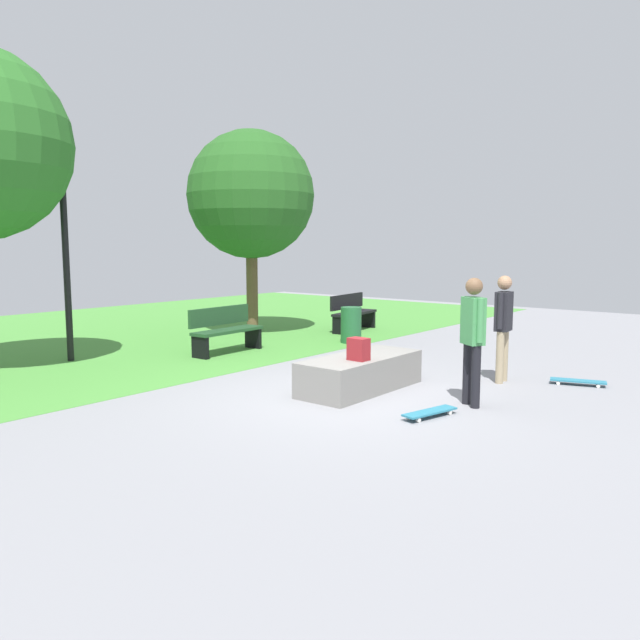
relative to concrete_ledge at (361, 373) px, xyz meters
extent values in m
plane|color=gray|center=(-0.46, -0.07, -0.25)|extent=(28.00, 28.00, 0.00)
cube|color=#478C38|center=(-0.46, 8.14, -0.25)|extent=(26.60, 11.58, 0.01)
cube|color=gray|center=(0.00, 0.00, 0.00)|extent=(2.09, 0.85, 0.51)
cube|color=maroon|center=(-0.28, -0.16, 0.41)|extent=(0.21, 0.29, 0.32)
cylinder|color=tan|center=(1.93, -1.40, 0.15)|extent=(0.12, 0.12, 0.81)
cylinder|color=tan|center=(1.71, -1.42, 0.15)|extent=(0.12, 0.12, 0.81)
cube|color=black|center=(1.82, -1.41, 0.86)|extent=(0.34, 0.23, 0.61)
cylinder|color=black|center=(1.99, -1.39, 0.88)|extent=(0.09, 0.09, 0.56)
cylinder|color=black|center=(1.65, -1.42, 0.88)|extent=(0.09, 0.09, 0.56)
sphere|color=#9E7556|center=(1.82, -1.41, 1.30)|extent=(0.22, 0.22, 0.22)
cylinder|color=black|center=(0.13, -1.76, 0.16)|extent=(0.12, 0.12, 0.83)
cylinder|color=black|center=(0.25, -1.58, 0.16)|extent=(0.12, 0.12, 0.83)
cube|color=#3F8C4C|center=(0.19, -1.67, 0.89)|extent=(0.35, 0.38, 0.62)
cylinder|color=#3F8C4C|center=(0.09, -1.81, 0.91)|extent=(0.09, 0.09, 0.57)
cylinder|color=#3F8C4C|center=(0.28, -1.53, 0.91)|extent=(0.09, 0.09, 0.57)
sphere|color=brown|center=(0.19, -1.67, 1.34)|extent=(0.22, 0.22, 0.22)
cube|color=teal|center=(-0.64, -1.51, -0.19)|extent=(0.82, 0.39, 0.02)
cylinder|color=silver|center=(-0.35, -1.50, -0.23)|extent=(0.06, 0.04, 0.06)
cylinder|color=silver|center=(-0.39, -1.66, -0.23)|extent=(0.06, 0.04, 0.06)
cylinder|color=silver|center=(-0.90, -1.37, -0.23)|extent=(0.06, 0.04, 0.06)
cylinder|color=silver|center=(-0.93, -1.53, -0.23)|extent=(0.06, 0.04, 0.06)
cube|color=teal|center=(2.35, -2.41, -0.19)|extent=(0.43, 0.82, 0.02)
cylinder|color=silver|center=(2.19, -2.16, -0.23)|extent=(0.05, 0.06, 0.06)
cylinder|color=silver|center=(2.34, -2.12, -0.23)|extent=(0.05, 0.06, 0.06)
cylinder|color=silver|center=(2.35, -2.70, -0.23)|extent=(0.05, 0.06, 0.06)
cylinder|color=silver|center=(2.51, -2.65, -0.23)|extent=(0.05, 0.06, 0.06)
cube|color=#1E4223|center=(0.88, 3.84, 0.20)|extent=(1.62, 0.52, 0.06)
cube|color=#1E4223|center=(0.87, 4.06, 0.48)|extent=(1.60, 0.14, 0.36)
cube|color=black|center=(1.62, 3.88, -0.03)|extent=(0.10, 0.40, 0.45)
cube|color=black|center=(0.15, 3.80, -0.03)|extent=(0.10, 0.40, 0.45)
cube|color=black|center=(5.04, 3.76, 0.20)|extent=(1.65, 0.66, 0.06)
cube|color=black|center=(5.01, 3.98, 0.48)|extent=(1.59, 0.29, 0.36)
cube|color=black|center=(5.77, 3.87, -0.03)|extent=(0.14, 0.40, 0.45)
cube|color=black|center=(4.31, 3.66, -0.03)|extent=(0.14, 0.40, 0.45)
cylinder|color=brown|center=(3.18, 5.48, 0.95)|extent=(0.28, 0.28, 2.41)
sphere|color=#23561E|center=(3.18, 5.48, 3.06)|extent=(3.02, 3.02, 3.02)
cylinder|color=black|center=(-1.51, 5.50, 1.57)|extent=(0.12, 0.12, 3.65)
sphere|color=silver|center=(-1.51, 5.50, 3.52)|extent=(0.28, 0.28, 0.28)
cylinder|color=#1E592D|center=(3.48, 2.73, 0.14)|extent=(0.45, 0.45, 0.79)
camera|label=1|loc=(-7.29, -5.16, 1.88)|focal=34.54mm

